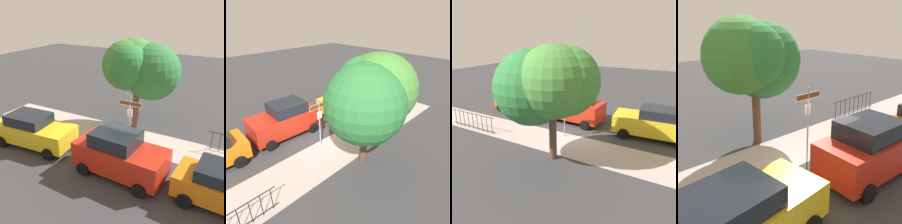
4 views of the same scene
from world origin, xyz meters
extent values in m
plane|color=#38383A|center=(0.00, 0.00, 0.00)|extent=(60.00, 60.00, 0.00)
cube|color=#B1A19C|center=(2.00, 1.30, 0.00)|extent=(24.00, 2.60, 0.00)
cylinder|color=#9EA0A5|center=(0.03, 0.40, 1.47)|extent=(0.07, 0.07, 2.93)
cube|color=brown|center=(0.03, 0.40, 2.58)|extent=(1.25, 0.02, 0.22)
cube|color=white|center=(0.03, 0.40, 2.58)|extent=(1.28, 0.02, 0.25)
cube|color=silver|center=(0.03, 0.42, 2.03)|extent=(0.32, 0.02, 0.42)
cylinder|color=brown|center=(-0.72, 2.93, 1.34)|extent=(0.37, 0.37, 2.69)
sphere|color=#3D8532|center=(-1.42, 2.92, 3.98)|extent=(3.09, 3.09, 3.09)
sphere|color=#448838|center=(-1.10, 3.38, 4.00)|extent=(3.22, 3.22, 3.22)
sphere|color=#2D783A|center=(0.04, 3.41, 3.64)|extent=(3.49, 3.49, 3.49)
sphere|color=#2D803A|center=(-1.04, 2.49, 4.05)|extent=(2.62, 2.62, 2.62)
cube|color=yellow|center=(-4.70, -2.04, 0.82)|extent=(4.77, 2.24, 0.99)
cube|color=black|center=(-4.98, -2.07, 1.59)|extent=(2.35, 1.83, 0.55)
cylinder|color=black|center=(-3.20, -0.98, 0.32)|extent=(0.66, 0.27, 0.64)
cylinder|color=black|center=(-3.06, -2.86, 0.32)|extent=(0.66, 0.27, 0.64)
cylinder|color=black|center=(-6.35, -1.23, 0.32)|extent=(0.66, 0.27, 0.64)
cylinder|color=black|center=(-6.20, -3.11, 0.32)|extent=(0.66, 0.27, 0.64)
cube|color=red|center=(0.77, -2.13, 0.92)|extent=(4.36, 2.13, 1.20)
cube|color=black|center=(0.52, -2.12, 1.84)|extent=(2.13, 1.79, 0.64)
cylinder|color=black|center=(2.27, -1.24, 0.32)|extent=(0.65, 0.25, 0.64)
cylinder|color=black|center=(2.18, -3.17, 0.32)|extent=(0.65, 0.25, 0.64)
cylinder|color=black|center=(-0.63, -1.10, 0.32)|extent=(0.65, 0.25, 0.64)
cylinder|color=black|center=(-0.73, -3.02, 0.32)|extent=(0.65, 0.25, 0.64)
cube|color=black|center=(5.16, -2.02, 1.48)|extent=(2.02, 1.66, 0.51)
cylinder|color=black|center=(4.06, -1.07, 0.32)|extent=(0.65, 0.25, 0.64)
cylinder|color=black|center=(3.98, -2.86, 0.32)|extent=(0.65, 0.25, 0.64)
cylinder|color=black|center=(4.15, 2.30, 0.53)|extent=(0.03, 0.03, 1.05)
cylinder|color=black|center=(4.57, 2.30, 0.53)|extent=(0.03, 0.03, 1.05)
camera|label=1|loc=(5.34, -11.19, 7.50)|focal=41.25mm
camera|label=2|loc=(6.29, 8.13, 7.14)|focal=32.87mm
camera|label=3|loc=(-6.14, 11.53, 5.98)|focal=36.58mm
camera|label=4|loc=(-7.23, -6.76, 5.43)|focal=43.46mm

